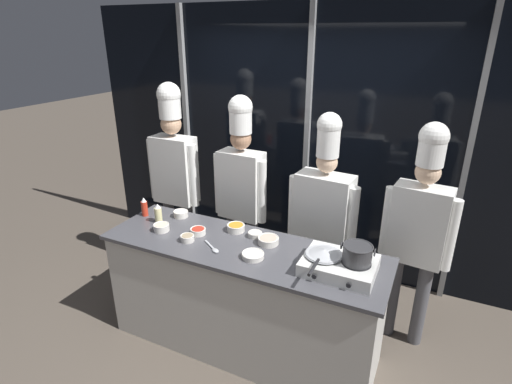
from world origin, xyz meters
TOP-DOWN VIEW (x-y plane):
  - ground_plane at (0.00, 0.00)m, footprint 24.00×24.00m
  - window_wall_back at (0.00, 1.48)m, footprint 5.13×0.09m
  - demo_counter at (0.00, 0.00)m, footprint 2.19×0.68m
  - portable_stove at (0.74, -0.01)m, footprint 0.48×0.39m
  - frying_pan at (0.63, -0.02)m, footprint 0.26×0.45m
  - stock_pot at (0.85, -0.01)m, footprint 0.22×0.20m
  - squeeze_bottle_oil at (-0.82, 0.06)m, footprint 0.06×0.06m
  - squeeze_bottle_chili at (-1.01, 0.12)m, footprint 0.05×0.05m
  - prep_bowl_chicken at (-0.70, -0.05)m, footprint 0.13×0.13m
  - prep_bowl_carrots at (-0.16, 0.20)m, footprint 0.14×0.14m
  - prep_bowl_rice at (0.15, -0.11)m, footprint 0.16×0.16m
  - prep_bowl_garlic at (-0.72, 0.23)m, footprint 0.13×0.13m
  - prep_bowl_mushrooms at (-0.41, -0.11)m, footprint 0.11×0.11m
  - prep_bowl_onion at (0.02, 0.18)m, footprint 0.11×0.11m
  - prep_bowl_chili_flakes at (-0.40, 0.03)m, footprint 0.12×0.12m
  - prep_bowl_shrimp at (0.16, 0.13)m, footprint 0.16×0.16m
  - serving_spoon_slotted at (-0.17, -0.13)m, footprint 0.19×0.14m
  - chef_head at (-1.10, 0.69)m, footprint 0.56×0.22m
  - chef_sous at (-0.38, 0.73)m, footprint 0.54×0.23m
  - chef_line at (0.41, 0.72)m, footprint 0.62×0.29m
  - chef_pastry at (1.17, 0.66)m, footprint 0.54×0.26m

SIDE VIEW (x-z plane):
  - ground_plane at x=0.00m, z-range 0.00..0.00m
  - demo_counter at x=0.00m, z-range 0.00..0.93m
  - serving_spoon_slotted at x=-0.17m, z-range 0.93..0.94m
  - prep_bowl_rice at x=0.15m, z-range 0.93..0.97m
  - prep_bowl_onion at x=0.02m, z-range 0.93..0.97m
  - prep_bowl_chili_flakes at x=-0.40m, z-range 0.93..0.98m
  - prep_bowl_mushrooms at x=-0.41m, z-range 0.93..0.98m
  - prep_bowl_garlic at x=-0.72m, z-range 0.93..0.99m
  - prep_bowl_shrimp at x=0.16m, z-range 0.93..0.99m
  - prep_bowl_carrots at x=-0.16m, z-range 0.93..0.99m
  - prep_bowl_chicken at x=-0.70m, z-range 0.93..0.99m
  - portable_stove at x=0.74m, z-range 0.92..1.03m
  - squeeze_bottle_chili at x=-1.01m, z-range 0.92..1.09m
  - squeeze_bottle_oil at x=-0.82m, z-range 0.92..1.09m
  - chef_line at x=0.41m, z-range 0.09..1.94m
  - frying_pan at x=0.63m, z-range 1.03..1.07m
  - chef_pastry at x=1.17m, z-range 0.15..2.00m
  - stock_pot at x=0.85m, z-range 1.03..1.16m
  - chef_sous at x=-0.38m, z-range 0.16..2.09m
  - chef_head at x=-1.10m, z-range 0.18..2.18m
  - window_wall_back at x=0.00m, z-range 0.00..2.70m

